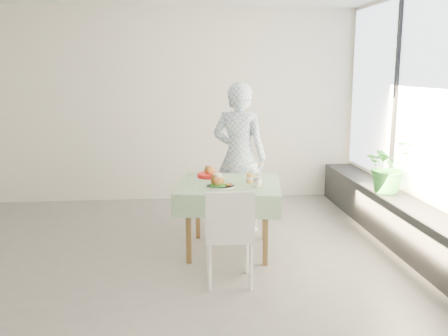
{
  "coord_description": "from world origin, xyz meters",
  "views": [
    {
      "loc": [
        0.3,
        -4.86,
        1.9
      ],
      "look_at": [
        0.82,
        0.24,
        0.89
      ],
      "focal_mm": 40.0,
      "sensor_mm": 36.0,
      "label": 1
    }
  ],
  "objects": [
    {
      "name": "wall_right",
      "position": [
        3.0,
        0.0,
        1.4
      ],
      "size": [
        0.02,
        5.0,
        2.8
      ],
      "primitive_type": "cube",
      "color": "silver",
      "rests_on": "ground"
    },
    {
      "name": "juice_cup_orange",
      "position": [
        1.09,
        0.18,
        0.8
      ],
      "size": [
        0.1,
        0.1,
        0.27
      ],
      "color": "white",
      "rests_on": "cafe_table"
    },
    {
      "name": "potted_plant",
      "position": [
        2.78,
        0.58,
        0.81
      ],
      "size": [
        0.68,
        0.62,
        0.63
      ],
      "primitive_type": "imported",
      "rotation": [
        0.0,
        0.0,
        0.28
      ],
      "color": "#2C7125",
      "rests_on": "window_ledge"
    },
    {
      "name": "chair_near",
      "position": [
        0.78,
        -0.63,
        0.28
      ],
      "size": [
        0.44,
        0.44,
        0.89
      ],
      "color": "white",
      "rests_on": "ground"
    },
    {
      "name": "window_ledge",
      "position": [
        2.8,
        0.0,
        0.25
      ],
      "size": [
        0.4,
        4.8,
        0.5
      ],
      "primitive_type": "cube",
      "color": "black",
      "rests_on": "ground"
    },
    {
      "name": "wall_back",
      "position": [
        0.0,
        2.5,
        1.4
      ],
      "size": [
        6.0,
        0.02,
        2.8
      ],
      "primitive_type": "cube",
      "color": "silver",
      "rests_on": "ground"
    },
    {
      "name": "chair_far",
      "position": [
        1.1,
        1.01,
        0.24
      ],
      "size": [
        0.38,
        0.38,
        0.79
      ],
      "color": "white",
      "rests_on": "ground"
    },
    {
      "name": "window_pane",
      "position": [
        2.97,
        0.0,
        1.65
      ],
      "size": [
        0.01,
        4.8,
        2.18
      ],
      "primitive_type": "cube",
      "color": "#D1E0F9",
      "rests_on": "ground"
    },
    {
      "name": "second_dish",
      "position": [
        0.69,
        0.51,
        0.78
      ],
      "size": [
        0.27,
        0.27,
        0.13
      ],
      "color": "red",
      "rests_on": "cafe_table"
    },
    {
      "name": "main_dish",
      "position": [
        0.75,
        0.01,
        0.79
      ],
      "size": [
        0.3,
        0.3,
        0.15
      ],
      "color": "white",
      "rests_on": "cafe_table"
    },
    {
      "name": "floor",
      "position": [
        0.0,
        0.0,
        0.0
      ],
      "size": [
        6.0,
        6.0,
        0.0
      ],
      "primitive_type": "plane",
      "color": "slate",
      "rests_on": "ground"
    },
    {
      "name": "diner",
      "position": [
        1.07,
        0.9,
        0.89
      ],
      "size": [
        0.77,
        0.66,
        1.78
      ],
      "primitive_type": "imported",
      "rotation": [
        0.0,
        0.0,
        2.72
      ],
      "color": "#80A3CD",
      "rests_on": "ground"
    },
    {
      "name": "wall_front",
      "position": [
        0.0,
        -2.5,
        1.4
      ],
      "size": [
        6.0,
        0.02,
        2.8
      ],
      "primitive_type": "cube",
      "color": "silver",
      "rests_on": "ground"
    },
    {
      "name": "cafe_table",
      "position": [
        0.87,
        0.19,
        0.46
      ],
      "size": [
        1.2,
        1.2,
        0.74
      ],
      "color": "brown",
      "rests_on": "ground"
    },
    {
      "name": "juice_cup_lemonade",
      "position": [
        1.14,
        0.0,
        0.81
      ],
      "size": [
        0.1,
        0.1,
        0.28
      ],
      "color": "white",
      "rests_on": "cafe_table"
    }
  ]
}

